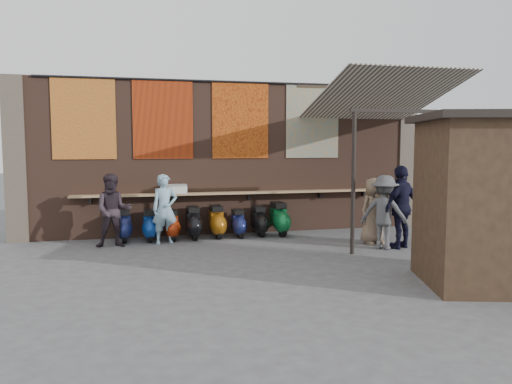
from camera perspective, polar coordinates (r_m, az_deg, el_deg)
ground at (r=10.94m, az=-0.55°, el=-7.00°), size 70.00×70.00×0.00m
brick_wall at (r=13.34m, az=-3.23°, el=3.89°), size 10.00×0.40×4.00m
pier_left at (r=13.39m, az=-25.70°, el=3.37°), size 0.50×0.50×4.00m
pier_right at (r=15.18m, az=16.50°, el=3.85°), size 0.50×0.50×4.00m
eating_counter at (r=13.03m, az=-2.91°, el=-0.11°), size 8.00×0.32×0.05m
shelf_box at (r=12.79m, az=-9.39°, el=0.34°), size 0.65×0.28×0.23m
tapestry_redgold at (r=12.95m, az=-19.08°, el=7.98°), size 1.50×0.02×2.00m
tapestry_sun at (r=12.92m, az=-10.58°, el=8.19°), size 1.50×0.02×2.00m
tapestry_orange at (r=13.19m, az=-1.78°, el=8.22°), size 1.50×0.02×2.00m
tapestry_multi at (r=13.75m, az=6.48°, el=8.07°), size 1.50×0.02×2.00m
hang_rail at (r=13.21m, az=-3.09°, el=12.48°), size 9.50×0.06×0.06m
scooter_stool_0 at (r=12.61m, az=-14.83°, el=-3.73°), size 0.37×0.82×0.78m
scooter_stool_1 at (r=12.56m, az=-12.05°, el=-3.77°), size 0.35×0.79×0.75m
scooter_stool_2 at (r=12.56m, az=-9.59°, el=-3.76°), size 0.35×0.77×0.73m
scooter_stool_3 at (r=12.65m, az=-7.17°, el=-3.52°), size 0.38×0.84×0.80m
scooter_stool_4 at (r=12.74m, az=-4.49°, el=-3.41°), size 0.38×0.85×0.80m
scooter_stool_5 at (r=12.79m, az=-2.06°, el=-3.60°), size 0.33×0.73×0.70m
scooter_stool_6 at (r=12.98m, az=0.36°, el=-3.35°), size 0.36×0.79×0.75m
scooter_stool_7 at (r=13.05m, az=2.69°, el=-3.10°), size 0.40×0.89×0.85m
diner_left at (r=12.07m, az=-10.39°, el=-1.92°), size 0.67×0.50×1.66m
diner_right at (r=11.91m, az=-15.99°, el=-2.05°), size 0.84×0.66×1.70m
shopper_navy at (r=11.80m, az=16.27°, el=-1.65°), size 1.20×0.89×1.89m
shopper_grey at (r=11.62m, az=14.47°, el=-2.26°), size 1.23×1.18×1.67m
shopper_tan at (r=12.19m, az=13.29°, el=-2.11°), size 0.88×0.69×1.58m
market_stall at (r=9.25m, az=26.57°, el=-1.25°), size 2.96×2.54×2.74m
stall_roof at (r=9.21m, az=26.95°, el=7.63°), size 3.33×2.89×0.12m
stall_sign at (r=10.10m, az=24.48°, el=2.86°), size 1.16×0.38×0.50m
stall_shelf at (r=10.19m, az=24.26°, el=-2.69°), size 2.04×0.69×0.06m
awning_canvas at (r=12.83m, az=14.13°, el=10.60°), size 3.20×3.28×0.97m
awning_ledger at (r=14.29m, az=11.12°, el=11.73°), size 3.30×0.08×0.12m
awning_header at (r=11.49m, az=17.62°, el=8.79°), size 3.00×0.08×0.08m
awning_post_left at (r=10.84m, az=11.06°, el=1.07°), size 0.09×0.09×3.10m
awning_post_right at (r=12.28m, az=23.00°, el=1.24°), size 0.09×0.09×3.10m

